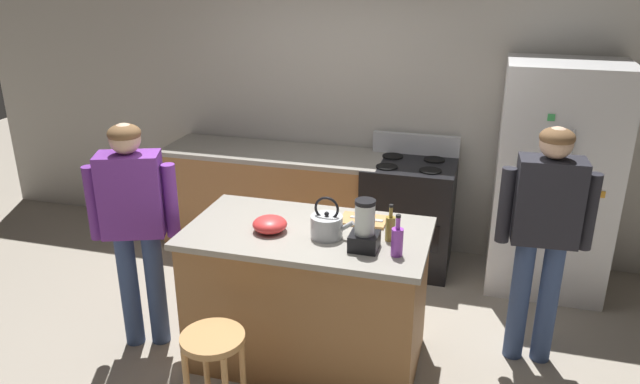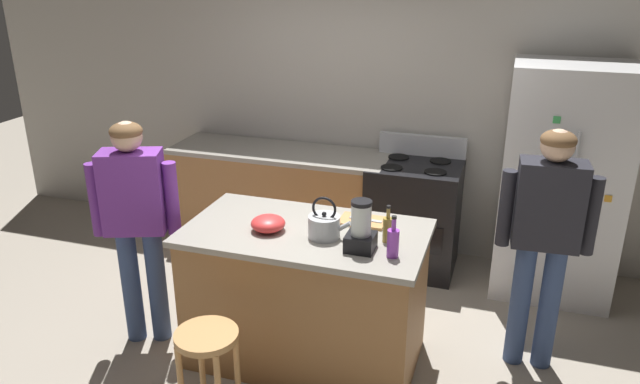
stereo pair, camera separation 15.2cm
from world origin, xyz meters
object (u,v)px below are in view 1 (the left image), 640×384
Objects in this scene: tea_kettle at (327,225)px; cutting_board at (364,220)px; chef_knife at (367,219)px; bottle_soda at (397,241)px; bottle_vinegar at (390,227)px; kitchen_island at (308,295)px; bar_stool at (214,356)px; person_by_island_left at (134,216)px; mixing_bowl at (270,224)px; refrigerator at (554,180)px; stove_range at (408,214)px; person_by_sink_right at (544,225)px; blender_appliance at (365,229)px.

tea_kettle is 0.92× the size of cutting_board.
chef_knife is at bearing 0.00° from cutting_board.
bottle_soda is 0.20m from bottle_vinegar.
bottle_soda is at bearing -17.43° from kitchen_island.
bar_stool is 1.29m from cutting_board.
person_by_island_left is 7.31× the size of mixing_bowl.
bar_stool is at bearing -136.37° from bottle_vinegar.
refrigerator is at bearing 50.37° from bar_stool.
stove_range is 2.44m from bar_stool.
person_by_sink_right reaches higher than tea_kettle.
chef_knife is at bearing 130.02° from bottle_vinegar.
chef_knife is at bearing 122.27° from bottle_soda.
refrigerator is 2.05m from blender_appliance.
person_by_sink_right is at bearing 15.42° from kitchen_island.
kitchen_island is 7.04× the size of mixing_bowl.
bottle_soda reaches higher than kitchen_island.
bottle_vinegar is 0.39m from tea_kettle.
blender_appliance is (-0.05, -1.68, 0.60)m from stove_range.
person_by_sink_right is 1.38m from tea_kettle.
bottle_soda is at bearing -69.23° from bottle_vinegar.
stove_range is at bearing 84.05° from cutting_board.
person_by_island_left reaches higher than tea_kettle.
person_by_sink_right is (-0.15, -1.10, 0.06)m from refrigerator.
bar_stool is at bearing -129.63° from refrigerator.
bottle_soda is 1.16× the size of mixing_bowl.
cutting_board is at bearing 35.97° from kitchen_island.
chef_knife is at bearing 56.58° from tea_kettle.
refrigerator reaches higher than kitchen_island.
blender_appliance is (-1.19, -1.66, 0.15)m from refrigerator.
bottle_soda is 0.50m from chef_knife.
stove_range reaches higher than mixing_bowl.
tea_kettle is (1.30, 0.09, 0.06)m from person_by_island_left.
mixing_bowl is (-0.22, -0.08, 0.52)m from kitchen_island.
stove_range is 2.37m from person_by_island_left.
bottle_vinegar is 0.86× the size of tea_kettle.
blender_appliance is 1.04× the size of cutting_board.
bar_stool is at bearing -121.51° from tea_kettle.
bottle_soda reaches higher than mixing_bowl.
stove_range is at bearing 92.94° from bottle_vinegar.
mixing_bowl is (-0.67, -1.61, 0.51)m from stove_range.
refrigerator is 3.01m from bar_stool.
blender_appliance is 1.13× the size of tea_kettle.
stove_range is at bearing 88.90° from chef_knife.
blender_appliance reaches higher than bottle_soda.
bottle_soda is at bearing -84.99° from stove_range.
mixing_bowl is at bearing 83.29° from bar_stool.
bottle_vinegar is at bearing 8.89° from tea_kettle.
person_by_sink_right is at bearing 16.05° from mixing_bowl.
kitchen_island is at bearing 158.38° from blender_appliance.
chef_knife is (-0.19, 0.23, -0.06)m from bottle_vinegar.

